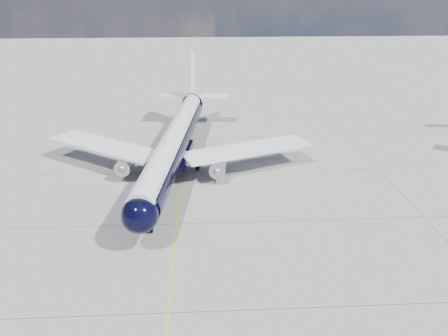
% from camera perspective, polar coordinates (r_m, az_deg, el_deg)
% --- Properties ---
extents(ground, '(320.00, 320.00, 0.00)m').
position_cam_1_polar(ground, '(70.17, -5.50, 1.08)').
color(ground, gray).
rests_on(ground, ground).
extents(taxiway_centerline, '(0.16, 160.00, 0.01)m').
position_cam_1_polar(taxiway_centerline, '(65.57, -5.65, -0.57)').
color(taxiway_centerline, '#DEAF0B').
rests_on(taxiway_centerline, ground).
extents(main_airliner, '(41.05, 50.27, 14.53)m').
position_cam_1_polar(main_airliner, '(65.31, -6.37, 3.55)').
color(main_airliner, black).
rests_on(main_airliner, ground).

